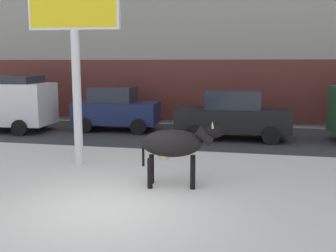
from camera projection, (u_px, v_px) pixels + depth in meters
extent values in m
plane|color=silver|center=(104.00, 208.00, 8.00)|extent=(120.00, 120.00, 0.00)
cube|color=#333338|center=(180.00, 135.00, 16.07)|extent=(60.00, 5.60, 0.01)
cube|color=#5B2823|center=(191.00, 90.00, 18.63)|extent=(43.12, 0.10, 2.80)
ellipsoid|color=black|center=(172.00, 143.00, 9.27)|extent=(1.47, 0.80, 0.64)
cylinder|color=black|center=(193.00, 170.00, 9.53)|extent=(0.12, 0.12, 0.70)
cylinder|color=black|center=(193.00, 174.00, 9.15)|extent=(0.12, 0.12, 0.70)
cylinder|color=black|center=(152.00, 169.00, 9.59)|extent=(0.12, 0.12, 0.70)
cylinder|color=black|center=(150.00, 173.00, 9.21)|extent=(0.12, 0.12, 0.70)
cylinder|color=black|center=(204.00, 136.00, 9.19)|extent=(0.51, 0.33, 0.44)
ellipsoid|color=black|center=(214.00, 132.00, 9.17)|extent=(0.47, 0.30, 0.28)
cone|color=beige|center=(212.00, 124.00, 9.25)|extent=(0.08, 0.12, 0.15)
cone|color=beige|center=(213.00, 126.00, 9.03)|extent=(0.08, 0.12, 0.15)
cylinder|color=black|center=(143.00, 154.00, 9.34)|extent=(0.06, 0.06, 0.60)
ellipsoid|color=beige|center=(164.00, 156.00, 9.32)|extent=(0.31, 0.28, 0.20)
cylinder|color=silver|center=(77.00, 97.00, 11.24)|extent=(0.24, 0.24, 3.80)
cube|color=#1E232D|center=(2.00, 80.00, 16.71)|extent=(3.09, 1.83, 0.30)
cylinder|color=black|center=(42.00, 121.00, 17.74)|extent=(0.65, 0.25, 0.64)
cylinder|color=black|center=(20.00, 128.00, 15.89)|extent=(0.65, 0.25, 0.64)
cube|color=#19234C|center=(117.00, 113.00, 17.06)|extent=(3.59, 1.89, 0.90)
cube|color=#1E232D|center=(113.00, 94.00, 16.96)|extent=(1.88, 1.59, 0.64)
cylinder|color=black|center=(147.00, 121.00, 17.78)|extent=(0.65, 0.25, 0.64)
cylinder|color=black|center=(138.00, 127.00, 16.12)|extent=(0.65, 0.25, 0.64)
cylinder|color=black|center=(98.00, 120.00, 18.13)|extent=(0.65, 0.25, 0.64)
cylinder|color=black|center=(84.00, 125.00, 16.47)|extent=(0.65, 0.25, 0.64)
cube|color=black|center=(232.00, 120.00, 15.17)|extent=(4.29, 1.99, 0.84)
cube|color=#1E232D|center=(232.00, 99.00, 15.05)|extent=(2.08, 1.66, 0.68)
cylinder|color=black|center=(267.00, 128.00, 15.88)|extent=(0.65, 0.25, 0.64)
cylinder|color=black|center=(271.00, 136.00, 14.16)|extent=(0.65, 0.25, 0.64)
cylinder|color=black|center=(198.00, 126.00, 16.30)|extent=(0.65, 0.25, 0.64)
cylinder|color=black|center=(194.00, 134.00, 14.58)|extent=(0.65, 0.25, 0.64)
cylinder|color=#282833|center=(28.00, 110.00, 21.06)|extent=(0.24, 0.24, 0.88)
cube|color=brown|center=(27.00, 95.00, 20.94)|extent=(0.36, 0.22, 0.64)
sphere|color=tan|center=(27.00, 87.00, 20.87)|extent=(0.20, 0.20, 0.20)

